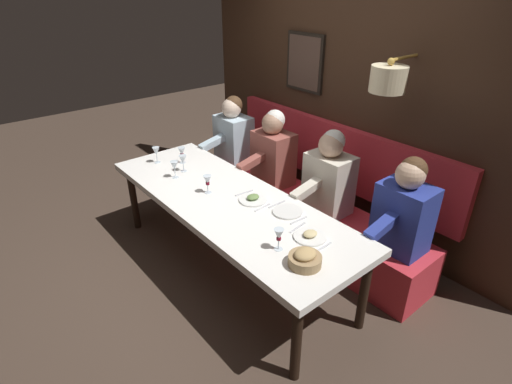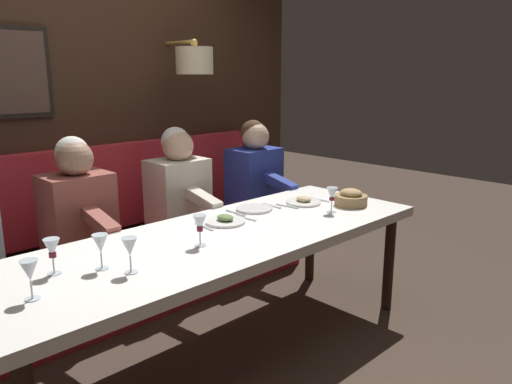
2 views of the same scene
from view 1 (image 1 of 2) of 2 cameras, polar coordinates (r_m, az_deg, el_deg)
name	(u,v)px [view 1 (image 1 of 2)]	position (r m, az deg, el deg)	size (l,w,h in m)	color
ground_plane	(230,268)	(3.81, -3.70, -10.73)	(12.00, 12.00, 0.00)	#423328
dining_table	(228,205)	(3.42, -4.05, -1.88)	(0.90, 2.61, 0.74)	white
banquette_bench	(299,215)	(4.16, 6.12, -3.33)	(0.52, 2.81, 0.45)	red
back_wall_panel	(347,96)	(4.12, 12.76, 13.13)	(0.59, 4.01, 2.90)	#382316
diner_nearest	(404,209)	(3.30, 20.33, -2.24)	(0.60, 0.40, 0.79)	#283893
diner_near	(329,175)	(3.67, 10.32, 2.34)	(0.60, 0.40, 0.79)	beige
diner_middle	(273,151)	(4.15, 2.42, 5.88)	(0.60, 0.40, 0.79)	#934C42
diner_far	(233,133)	(4.64, -3.30, 8.36)	(0.60, 0.40, 0.79)	silver
place_setting_0	(253,199)	(3.35, -0.42, -0.99)	(0.24, 0.32, 0.05)	white
place_setting_1	(288,212)	(3.20, 4.51, -2.79)	(0.24, 0.31, 0.01)	silver
place_setting_2	(310,236)	(2.92, 7.69, -6.19)	(0.24, 0.32, 0.05)	white
wine_glass_0	(279,235)	(2.72, 3.27, -6.16)	(0.07, 0.07, 0.16)	silver
wine_glass_1	(182,152)	(4.07, -10.51, 5.60)	(0.07, 0.07, 0.16)	silver
wine_glass_2	(174,166)	(3.77, -11.52, 3.62)	(0.07, 0.07, 0.16)	silver
wine_glass_3	(156,152)	(4.13, -14.00, 5.57)	(0.07, 0.07, 0.16)	silver
wine_glass_4	(183,160)	(3.88, -10.37, 4.49)	(0.07, 0.07, 0.16)	silver
wine_glass_5	(207,181)	(3.45, -6.91, 1.59)	(0.07, 0.07, 0.16)	silver
bread_bowl	(305,259)	(2.64, 6.97, -9.41)	(0.22, 0.22, 0.12)	#9E7F56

